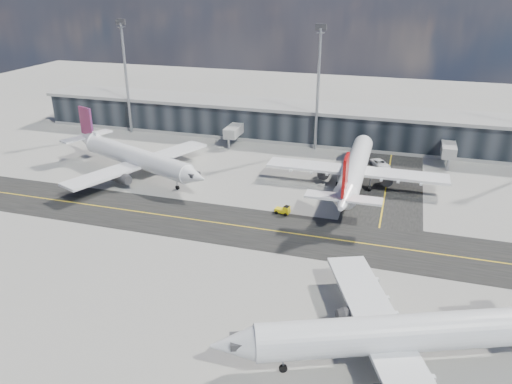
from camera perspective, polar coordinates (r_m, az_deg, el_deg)
ground at (r=79.10m, az=0.24°, el=-5.60°), size 300.00×300.00×0.00m
taxiway_lanes at (r=87.50m, az=4.73°, el=-2.68°), size 180.00×63.00×0.03m
terminal_concourse at (r=127.54m, az=7.44°, el=7.58°), size 152.00×19.80×8.80m
floodlight_masts at (r=118.24m, az=7.11°, el=12.09°), size 102.50×0.70×28.90m
airliner_af at (r=106.80m, az=-13.69°, el=3.90°), size 38.74×33.50×11.95m
airliner_redtail at (r=98.78m, az=11.24°, el=2.61°), size 35.34×41.56×12.36m
airliner_near at (r=56.37m, az=16.51°, el=-15.29°), size 38.70×33.47×11.95m
baggage_tug at (r=87.41m, az=3.19°, el=-2.07°), size 2.82×1.81×1.65m
service_van at (r=112.43m, az=14.00°, el=3.15°), size 5.41×6.42×1.63m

